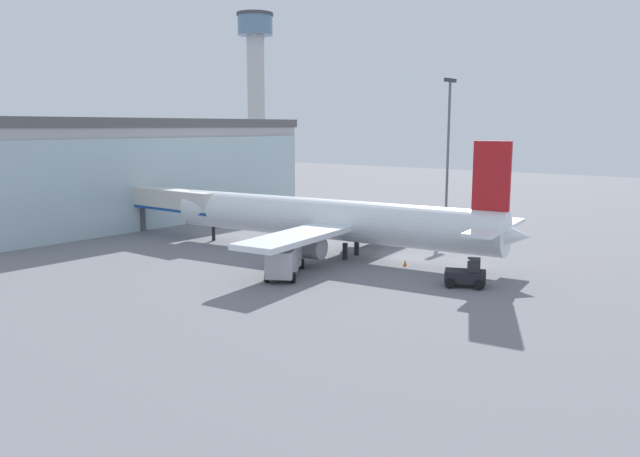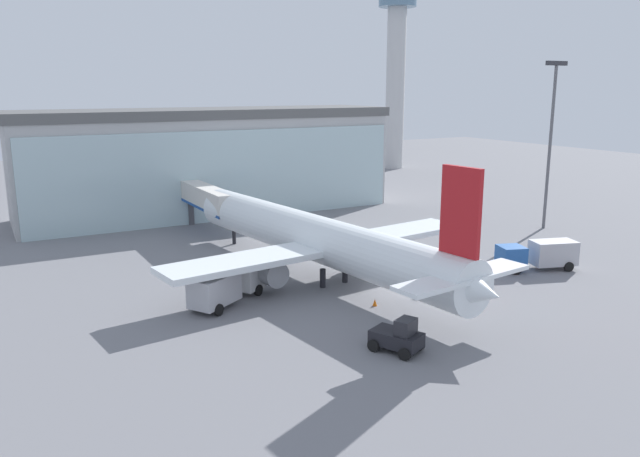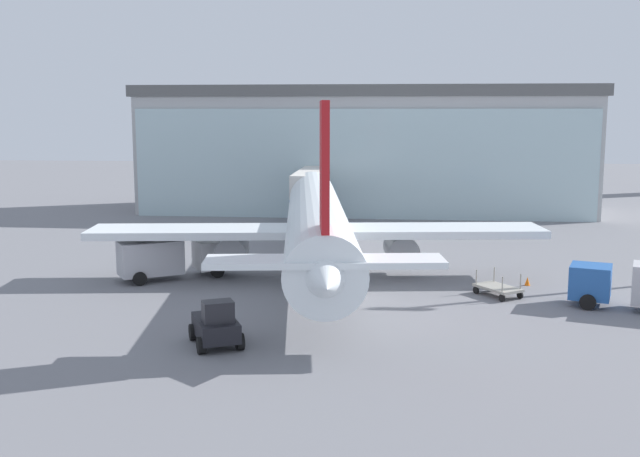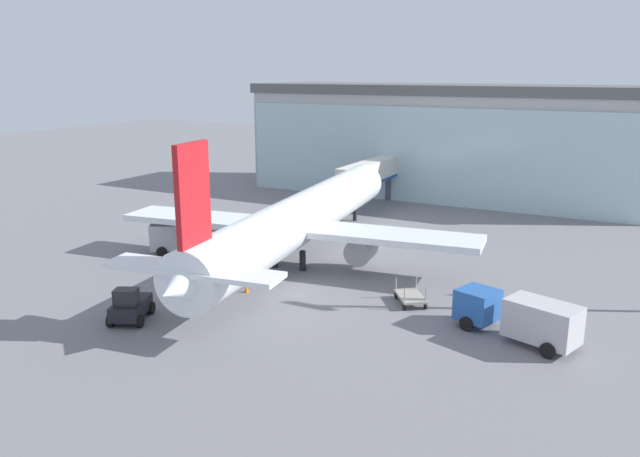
# 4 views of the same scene
# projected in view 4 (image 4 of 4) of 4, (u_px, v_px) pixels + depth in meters

# --- Properties ---
(ground) EXTENTS (240.00, 240.00, 0.00)m
(ground) POSITION_uv_depth(u_px,v_px,m) (285.00, 288.00, 45.32)
(ground) COLOR slate
(terminal_building) EXTENTS (49.52, 14.01, 13.72)m
(terminal_building) POSITION_uv_depth(u_px,v_px,m) (444.00, 141.00, 77.97)
(terminal_building) COLOR #ADADAD
(terminal_building) RESTS_ON ground
(jet_bridge) EXTENTS (2.33, 14.45, 5.47)m
(jet_bridge) POSITION_uv_depth(u_px,v_px,m) (372.00, 173.00, 70.58)
(jet_bridge) COLOR silver
(jet_bridge) RESTS_ON ground
(airplane) EXTENTS (30.05, 39.23, 11.49)m
(airplane) POSITION_uv_depth(u_px,v_px,m) (299.00, 220.00, 50.87)
(airplane) COLOR white
(airplane) RESTS_ON ground
(catering_truck) EXTENTS (7.38, 5.68, 2.65)m
(catering_truck) POSITION_uv_depth(u_px,v_px,m) (191.00, 236.00, 53.79)
(catering_truck) COLOR silver
(catering_truck) RESTS_ON ground
(fuel_truck) EXTENTS (7.62, 4.45, 2.65)m
(fuel_truck) POSITION_uv_depth(u_px,v_px,m) (520.00, 316.00, 36.34)
(fuel_truck) COLOR #2659A5
(fuel_truck) RESTS_ON ground
(baggage_cart) EXTENTS (2.91, 3.21, 1.50)m
(baggage_cart) POSITION_uv_depth(u_px,v_px,m) (410.00, 297.00, 42.22)
(baggage_cart) COLOR #9E998C
(baggage_cart) RESTS_ON ground
(pushback_tug) EXTENTS (3.19, 3.65, 2.30)m
(pushback_tug) POSITION_uv_depth(u_px,v_px,m) (130.00, 306.00, 39.19)
(pushback_tug) COLOR black
(pushback_tug) RESTS_ON ground
(safety_cone_nose) EXTENTS (0.36, 0.36, 0.55)m
(safety_cone_nose) POSITION_uv_depth(u_px,v_px,m) (246.00, 288.00, 44.44)
(safety_cone_nose) COLOR orange
(safety_cone_nose) RESTS_ON ground
(safety_cone_wingtip) EXTENTS (0.36, 0.36, 0.55)m
(safety_cone_wingtip) POSITION_uv_depth(u_px,v_px,m) (456.00, 291.00, 43.87)
(safety_cone_wingtip) COLOR orange
(safety_cone_wingtip) RESTS_ON ground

